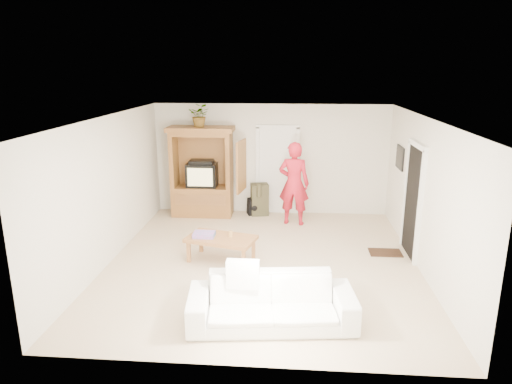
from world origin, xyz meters
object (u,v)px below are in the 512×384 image
(man, at_px, (294,184))
(sofa, at_px, (271,302))
(coffee_table, at_px, (221,240))
(armoire, at_px, (203,178))

(man, distance_m, sofa, 4.26)
(coffee_table, bearing_deg, man, 73.72)
(man, height_order, sofa, man)
(man, xyz_separation_m, sofa, (-0.29, -4.21, -0.60))
(sofa, relative_size, coffee_table, 1.68)
(armoire, distance_m, sofa, 5.08)
(armoire, relative_size, sofa, 0.93)
(man, bearing_deg, coffee_table, 68.73)
(armoire, relative_size, man, 1.13)
(man, distance_m, coffee_table, 2.57)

